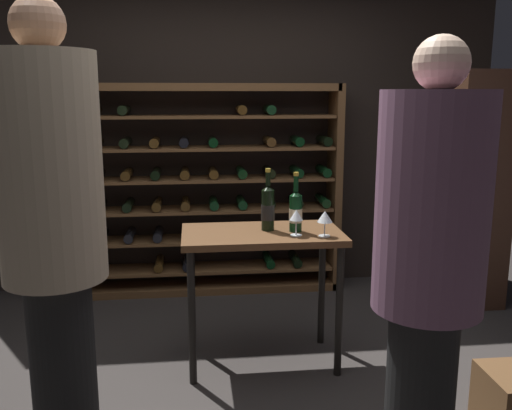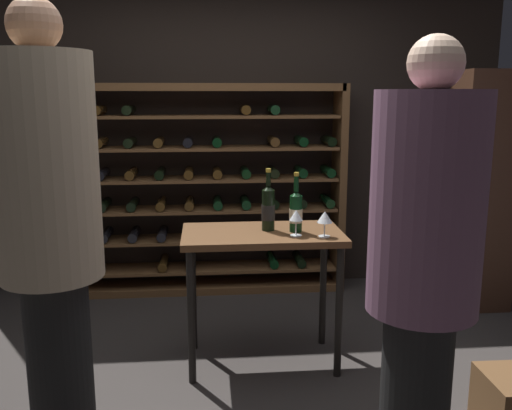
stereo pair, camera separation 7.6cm
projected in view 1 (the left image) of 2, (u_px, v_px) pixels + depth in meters
name	position (u px, v px, depth m)	size (l,w,h in m)	color
ground_plane	(255.00, 390.00, 3.13)	(9.78, 9.78, 0.00)	#383330
back_wall	(230.00, 126.00, 4.69)	(4.55, 0.10, 2.76)	black
wine_rack	(200.00, 191.00, 4.56)	(2.35, 0.32, 1.73)	brown
tasting_table	(262.00, 250.00, 3.32)	(0.96, 0.54, 0.84)	brown
person_guest_khaki	(53.00, 221.00, 2.31)	(0.43, 0.43, 2.03)	black
person_host_in_suit	(429.00, 254.00, 2.18)	(0.44, 0.44, 1.87)	black
display_cabinet	(476.00, 191.00, 4.25)	(0.44, 0.36, 1.82)	#4C2D1E
wine_bottle_red_label	(268.00, 208.00, 3.31)	(0.08, 0.08, 0.38)	black
wine_bottle_gold_foil	(296.00, 211.00, 3.28)	(0.08, 0.08, 0.36)	black
wine_glass_stemmed_center	(325.00, 218.00, 3.17)	(0.09, 0.09, 0.15)	silver
wine_glass_stemmed_left	(296.00, 216.00, 3.18)	(0.08, 0.08, 0.15)	silver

